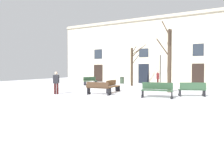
# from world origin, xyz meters

# --- Properties ---
(ground_plane) EXTENTS (36.75, 36.75, 0.00)m
(ground_plane) POSITION_xyz_m (0.00, 0.00, 0.00)
(ground_plane) COLOR white
(building_facade) EXTENTS (22.97, 0.60, 7.87)m
(building_facade) POSITION_xyz_m (-0.00, 9.62, 3.99)
(building_facade) COLOR beige
(building_facade) RESTS_ON ground
(tree_left_of_center) EXTENTS (1.24, 1.52, 5.47)m
(tree_left_of_center) POSITION_xyz_m (5.05, 1.53, 2.51)
(tree_left_of_center) COLOR #423326
(tree_left_of_center) RESTS_ON ground
(tree_near_facade) EXTENTS (1.35, 1.66, 4.28)m
(tree_near_facade) POSITION_xyz_m (0.40, 5.51, 2.10)
(tree_near_facade) COLOR #382B1E
(tree_near_facade) RESTS_ON ground
(streetlamp) EXTENTS (0.30, 0.30, 3.60)m
(streetlamp) POSITION_xyz_m (2.83, 7.16, 2.21)
(streetlamp) COLOR black
(streetlamp) RESTS_ON ground
(litter_bin) EXTENTS (0.51, 0.51, 0.78)m
(litter_bin) POSITION_xyz_m (-1.89, 7.82, 0.39)
(litter_bin) COLOR #2D3D2D
(litter_bin) RESTS_ON ground
(bench_back_to_back_left) EXTENTS (1.70, 0.67, 0.88)m
(bench_back_to_back_left) POSITION_xyz_m (1.20, -2.27, 0.46)
(bench_back_to_back_left) COLOR #3D2819
(bench_back_to_back_left) RESTS_ON ground
(bench_back_to_back_right) EXTENTS (0.57, 1.76, 0.92)m
(bench_back_to_back_right) POSITION_xyz_m (1.30, -0.40, 0.46)
(bench_back_to_back_right) COLOR brown
(bench_back_to_back_right) RESTS_ON ground
(bench_by_litter_bin) EXTENTS (0.93, 1.67, 0.89)m
(bench_by_litter_bin) POSITION_xyz_m (-3.97, 4.29, 0.45)
(bench_by_litter_bin) COLOR #2D4C33
(bench_by_litter_bin) RESTS_ON ground
(bench_near_lamp) EXTENTS (1.94, 0.84, 0.94)m
(bench_near_lamp) POSITION_xyz_m (5.08, -1.71, 0.48)
(bench_near_lamp) COLOR #2D4C33
(bench_near_lamp) RESTS_ON ground
(bench_near_center_tree) EXTENTS (1.69, 1.08, 0.91)m
(bench_near_center_tree) POSITION_xyz_m (6.88, -0.07, 0.45)
(bench_near_center_tree) COLOR #2D4C33
(bench_near_center_tree) RESTS_ON ground
(person_crossing_plaza) EXTENTS (0.43, 0.34, 1.57)m
(person_crossing_plaza) POSITION_xyz_m (-1.59, -3.31, 0.86)
(person_crossing_plaza) COLOR #350F0F
(person_crossing_plaza) RESTS_ON ground
(person_strolling) EXTENTS (0.36, 0.44, 1.59)m
(person_strolling) POSITION_xyz_m (3.07, 5.43, 0.87)
(person_strolling) COLOR #350F0F
(person_strolling) RESTS_ON ground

